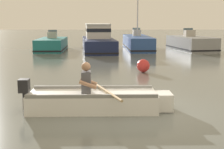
{
  "coord_description": "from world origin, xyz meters",
  "views": [
    {
      "loc": [
        -0.73,
        -7.8,
        2.22
      ],
      "look_at": [
        -0.52,
        2.16,
        0.55
      ],
      "focal_mm": 53.68,
      "sensor_mm": 36.0,
      "label": 1
    }
  ],
  "objects_px": {
    "moored_boat_teal": "(52,45)",
    "moored_boat_navy": "(98,41)",
    "mooring_buoy": "(143,66)",
    "rowboat_with_person": "(96,100)",
    "moored_boat_blue": "(137,43)",
    "moored_boat_grey": "(191,44)"
  },
  "relations": [
    {
      "from": "rowboat_with_person",
      "to": "moored_boat_blue",
      "type": "height_order",
      "value": "moored_boat_blue"
    },
    {
      "from": "moored_boat_teal",
      "to": "moored_boat_navy",
      "type": "relative_size",
      "value": 0.71
    },
    {
      "from": "moored_boat_blue",
      "to": "mooring_buoy",
      "type": "distance_m",
      "value": 10.58
    },
    {
      "from": "moored_boat_grey",
      "to": "mooring_buoy",
      "type": "height_order",
      "value": "moored_boat_grey"
    },
    {
      "from": "moored_boat_teal",
      "to": "moored_boat_blue",
      "type": "distance_m",
      "value": 6.16
    },
    {
      "from": "rowboat_with_person",
      "to": "moored_boat_navy",
      "type": "xyz_separation_m",
      "value": [
        -0.22,
        15.29,
        0.44
      ]
    },
    {
      "from": "moored_boat_grey",
      "to": "rowboat_with_person",
      "type": "bearing_deg",
      "value": -112.09
    },
    {
      "from": "moored_boat_teal",
      "to": "moored_boat_navy",
      "type": "bearing_deg",
      "value": -6.48
    },
    {
      "from": "rowboat_with_person",
      "to": "moored_boat_blue",
      "type": "relative_size",
      "value": 0.59
    },
    {
      "from": "moored_boat_blue",
      "to": "mooring_buoy",
      "type": "bearing_deg",
      "value": -94.23
    },
    {
      "from": "mooring_buoy",
      "to": "moored_boat_grey",
      "type": "bearing_deg",
      "value": 65.24
    },
    {
      "from": "moored_boat_navy",
      "to": "mooring_buoy",
      "type": "xyz_separation_m",
      "value": [
        2.06,
        -9.42,
        -0.42
      ]
    },
    {
      "from": "moored_boat_teal",
      "to": "moored_boat_blue",
      "type": "bearing_deg",
      "value": 7.06
    },
    {
      "from": "moored_boat_teal",
      "to": "moored_boat_grey",
      "type": "bearing_deg",
      "value": 0.1
    },
    {
      "from": "rowboat_with_person",
      "to": "mooring_buoy",
      "type": "xyz_separation_m",
      "value": [
        1.84,
        5.86,
        0.02
      ]
    },
    {
      "from": "moored_boat_grey",
      "to": "mooring_buoy",
      "type": "xyz_separation_m",
      "value": [
        -4.52,
        -9.81,
        -0.19
      ]
    },
    {
      "from": "rowboat_with_person",
      "to": "moored_boat_navy",
      "type": "relative_size",
      "value": 0.57
    },
    {
      "from": "moored_boat_blue",
      "to": "moored_boat_grey",
      "type": "bearing_deg",
      "value": -11.19
    },
    {
      "from": "moored_boat_blue",
      "to": "mooring_buoy",
      "type": "xyz_separation_m",
      "value": [
        -0.78,
        -10.55,
        -0.19
      ]
    },
    {
      "from": "moored_boat_navy",
      "to": "moored_boat_blue",
      "type": "distance_m",
      "value": 3.07
    },
    {
      "from": "moored_boat_blue",
      "to": "moored_boat_grey",
      "type": "relative_size",
      "value": 1.26
    },
    {
      "from": "moored_boat_navy",
      "to": "mooring_buoy",
      "type": "relative_size",
      "value": 11.89
    }
  ]
}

